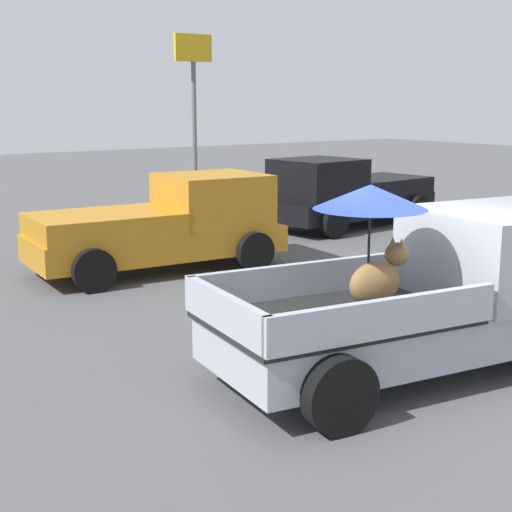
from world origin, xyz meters
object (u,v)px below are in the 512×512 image
object	(u,v)px
pickup_truck_far	(167,225)
motel_sign	(194,83)
pickup_truck_main	(446,289)
pickup_truck_red	(345,193)

from	to	relation	value
pickup_truck_far	motel_sign	world-z (taller)	motel_sign
pickup_truck_main	pickup_truck_far	size ratio (longest dim) A/B	1.07
pickup_truck_main	pickup_truck_red	size ratio (longest dim) A/B	1.06
pickup_truck_main	pickup_truck_far	distance (m)	6.74
pickup_truck_main	pickup_truck_red	world-z (taller)	pickup_truck_main
pickup_truck_main	pickup_truck_red	xyz separation A→B (m)	(6.02, 8.47, -0.10)
pickup_truck_far	motel_sign	xyz separation A→B (m)	(6.55, 9.84, 2.89)
pickup_truck_red	motel_sign	size ratio (longest dim) A/B	0.92
motel_sign	pickup_truck_main	bearing A→B (deg)	-111.20
pickup_truck_red	pickup_truck_far	bearing A→B (deg)	10.42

